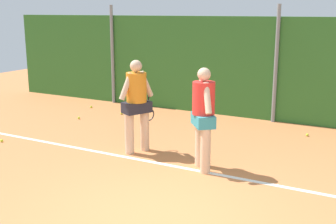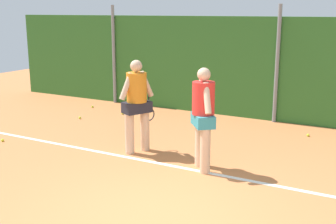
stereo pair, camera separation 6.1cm
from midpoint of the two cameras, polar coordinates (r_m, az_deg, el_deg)
name	(u,v)px [view 2 (the right image)]	position (r m, az deg, el deg)	size (l,w,h in m)	color
ground_plane	(209,174)	(7.90, 5.60, -8.19)	(27.40, 27.40, 0.00)	#C67542
hedge_fence_backdrop	(279,70)	(11.72, 14.50, 5.40)	(17.81, 0.25, 2.72)	#33702D
fence_post_left	(114,55)	(13.73, -7.03, 7.49)	(0.10, 0.10, 3.04)	gray
fence_post_center	(277,65)	(11.53, 14.33, 6.08)	(0.10, 0.10, 3.04)	gray
court_baseline_paint	(210,173)	(7.96, 5.79, -8.01)	(13.02, 0.10, 0.01)	white
player_foreground_near	(203,113)	(7.83, 4.88, -0.18)	(0.60, 0.64, 1.90)	beige
player_midcourt	(137,101)	(8.82, -3.92, 1.42)	(0.54, 0.81, 1.92)	beige
tennis_ball_0	(205,122)	(11.30, 5.01, -1.38)	(0.07, 0.07, 0.07)	#CCDB33
tennis_ball_2	(3,140)	(10.41, -20.82, -3.50)	(0.07, 0.07, 0.07)	#CCDB33
tennis_ball_3	(308,135)	(10.65, 18.13, -2.92)	(0.07, 0.07, 0.07)	#CCDB33
tennis_ball_6	(80,118)	(11.98, -11.40, -0.74)	(0.07, 0.07, 0.07)	#CCDB33
tennis_ball_9	(122,113)	(12.32, -5.87, -0.17)	(0.07, 0.07, 0.07)	#CCDB33
tennis_ball_10	(92,107)	(13.28, -9.79, 0.69)	(0.07, 0.07, 0.07)	#CCDB33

